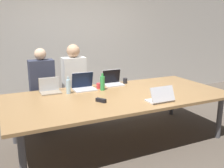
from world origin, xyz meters
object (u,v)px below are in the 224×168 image
at_px(laptop_far_midleft, 83,85).
at_px(person_far_midleft, 74,85).
at_px(cup_far_center, 125,81).
at_px(cup_far_midleft, 99,86).
at_px(person_far_left, 43,91).
at_px(bottle_far_midleft, 102,83).
at_px(laptop_far_center, 112,80).
at_px(stapler, 101,100).
at_px(laptop_far_left, 50,88).
at_px(bottle_far_left, 68,86).
at_px(laptop_near_midright, 161,97).

relative_size(laptop_far_midleft, person_far_midleft, 0.25).
xyz_separation_m(laptop_far_midleft, cup_far_center, (0.80, 0.08, -0.03)).
xyz_separation_m(cup_far_midleft, person_far_left, (-0.82, 0.49, -0.11)).
height_order(laptop_far_midleft, bottle_far_midleft, laptop_far_midleft).
bearing_deg(laptop_far_center, stapler, -124.06).
distance_m(person_far_left, stapler, 1.32).
relative_size(laptop_far_midleft, stapler, 2.33).
distance_m(cup_far_midleft, bottle_far_midleft, 0.15).
height_order(laptop_far_left, stapler, laptop_far_left).
height_order(laptop_far_midleft, laptop_far_left, laptop_far_midleft).
bearing_deg(laptop_far_left, bottle_far_left, -35.61).
xyz_separation_m(laptop_far_midleft, stapler, (-0.01, -0.74, -0.05)).
relative_size(cup_far_midleft, bottle_far_midleft, 0.31).
height_order(cup_far_center, stapler, cup_far_center).
distance_m(laptop_near_midright, laptop_far_center, 1.17).
bearing_deg(cup_far_center, stapler, -134.50).
xyz_separation_m(bottle_far_midleft, stapler, (-0.26, -0.56, -0.09)).
distance_m(laptop_far_midleft, cup_far_midleft, 0.25).
bearing_deg(cup_far_midleft, person_far_midleft, 112.79).
bearing_deg(bottle_far_left, cup_far_midleft, 10.22).
relative_size(laptop_far_midleft, laptop_far_left, 1.14).
bearing_deg(laptop_far_midleft, stapler, -90.51).
xyz_separation_m(cup_far_midleft, laptop_far_center, (0.30, 0.13, 0.03)).
height_order(laptop_far_left, person_far_left, person_far_left).
xyz_separation_m(person_far_midleft, laptop_far_center, (0.54, -0.44, 0.11)).
xyz_separation_m(bottle_far_midleft, laptop_far_center, (0.30, 0.26, -0.04)).
bearing_deg(person_far_left, laptop_far_midleft, -38.36).
bearing_deg(laptop_near_midright, person_far_left, -49.45).
bearing_deg(bottle_far_left, laptop_far_left, 144.39).
distance_m(laptop_far_center, stapler, 1.00).
height_order(laptop_near_midright, person_far_left, person_far_left).
relative_size(bottle_far_midleft, bottle_far_left, 1.04).
bearing_deg(laptop_far_midleft, laptop_far_left, 176.58).
height_order(laptop_near_midright, person_far_midleft, person_far_midleft).
bearing_deg(cup_far_midleft, bottle_far_midleft, -86.39).
distance_m(laptop_far_midleft, person_far_left, 0.74).
distance_m(laptop_far_left, bottle_far_left, 0.30).
height_order(cup_far_midleft, cup_far_center, cup_far_center).
relative_size(laptop_far_center, stapler, 2.21).
relative_size(bottle_far_midleft, cup_far_center, 2.92).
relative_size(person_far_midleft, bottle_far_midleft, 5.22).
xyz_separation_m(laptop_far_left, person_far_left, (-0.04, 0.42, -0.14)).
bearing_deg(bottle_far_midleft, bottle_far_left, 176.65).
bearing_deg(cup_far_midleft, laptop_far_midleft, 169.65).
distance_m(laptop_near_midright, cup_far_midleft, 1.13).
bearing_deg(person_far_left, laptop_far_left, -84.30).
bearing_deg(laptop_near_midright, bottle_far_midleft, -62.11).
bearing_deg(cup_far_center, cup_far_midleft, -166.99).
bearing_deg(person_far_midleft, bottle_far_left, -113.50).
xyz_separation_m(laptop_far_midleft, bottle_far_midleft, (0.26, -0.17, 0.04)).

